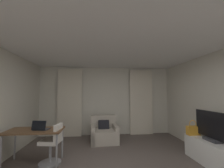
{
  "coord_description": "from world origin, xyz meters",
  "views": [
    {
      "loc": [
        -0.37,
        -2.55,
        1.57
      ],
      "look_at": [
        0.06,
        1.42,
        1.84
      ],
      "focal_mm": 22.67,
      "sensor_mm": 36.0,
      "label": 1
    }
  ],
  "objects_px": {
    "desk_chair": "(52,146)",
    "tv_flatscreen": "(212,127)",
    "tv_console": "(214,154)",
    "handbag_primary": "(193,130)",
    "desk": "(35,133)",
    "armchair": "(104,133)",
    "laptop": "(41,128)"
  },
  "relations": [
    {
      "from": "armchair",
      "to": "laptop",
      "type": "bearing_deg",
      "value": -137.51
    },
    {
      "from": "tv_console",
      "to": "tv_flatscreen",
      "type": "distance_m",
      "value": 0.57
    },
    {
      "from": "desk",
      "to": "tv_flatscreen",
      "type": "height_order",
      "value": "tv_flatscreen"
    },
    {
      "from": "desk_chair",
      "to": "tv_console",
      "type": "xyz_separation_m",
      "value": [
        3.53,
        -0.49,
        -0.13
      ]
    },
    {
      "from": "desk",
      "to": "handbag_primary",
      "type": "height_order",
      "value": "handbag_primary"
    },
    {
      "from": "armchair",
      "to": "tv_console",
      "type": "distance_m",
      "value": 2.96
    },
    {
      "from": "tv_console",
      "to": "handbag_primary",
      "type": "bearing_deg",
      "value": 101.42
    },
    {
      "from": "desk",
      "to": "tv_console",
      "type": "relative_size",
      "value": 0.88
    },
    {
      "from": "tv_flatscreen",
      "to": "tv_console",
      "type": "bearing_deg",
      "value": -90.0
    },
    {
      "from": "tv_flatscreen",
      "to": "armchair",
      "type": "bearing_deg",
      "value": 141.45
    },
    {
      "from": "laptop",
      "to": "tv_flatscreen",
      "type": "bearing_deg",
      "value": -6.93
    },
    {
      "from": "armchair",
      "to": "desk",
      "type": "height_order",
      "value": "armchair"
    },
    {
      "from": "armchair",
      "to": "tv_flatscreen",
      "type": "height_order",
      "value": "tv_flatscreen"
    },
    {
      "from": "handbag_primary",
      "to": "armchair",
      "type": "bearing_deg",
      "value": 148.51
    },
    {
      "from": "desk_chair",
      "to": "tv_flatscreen",
      "type": "xyz_separation_m",
      "value": [
        3.53,
        -0.46,
        0.44
      ]
    },
    {
      "from": "desk",
      "to": "handbag_primary",
      "type": "relative_size",
      "value": 3.26
    },
    {
      "from": "tv_console",
      "to": "handbag_primary",
      "type": "relative_size",
      "value": 3.69
    },
    {
      "from": "tv_console",
      "to": "handbag_primary",
      "type": "height_order",
      "value": "handbag_primary"
    },
    {
      "from": "desk",
      "to": "laptop",
      "type": "relative_size",
      "value": 3.33
    },
    {
      "from": "desk_chair",
      "to": "laptop",
      "type": "bearing_deg",
      "value": 179.71
    },
    {
      "from": "armchair",
      "to": "tv_flatscreen",
      "type": "xyz_separation_m",
      "value": [
        2.3,
        -1.83,
        0.56
      ]
    },
    {
      "from": "desk",
      "to": "tv_flatscreen",
      "type": "distance_m",
      "value": 3.97
    },
    {
      "from": "desk_chair",
      "to": "tv_flatscreen",
      "type": "height_order",
      "value": "tv_flatscreen"
    },
    {
      "from": "armchair",
      "to": "desk_chair",
      "type": "relative_size",
      "value": 1.03
    },
    {
      "from": "laptop",
      "to": "handbag_primary",
      "type": "height_order",
      "value": "laptop"
    },
    {
      "from": "armchair",
      "to": "laptop",
      "type": "relative_size",
      "value": 2.51
    },
    {
      "from": "laptop",
      "to": "tv_console",
      "type": "height_order",
      "value": "laptop"
    },
    {
      "from": "armchair",
      "to": "desk_chair",
      "type": "distance_m",
      "value": 1.85
    },
    {
      "from": "desk",
      "to": "armchair",
      "type": "bearing_deg",
      "value": 38.94
    },
    {
      "from": "desk",
      "to": "tv_flatscreen",
      "type": "xyz_separation_m",
      "value": [
        3.93,
        -0.51,
        0.15
      ]
    },
    {
      "from": "laptop",
      "to": "tv_flatscreen",
      "type": "xyz_separation_m",
      "value": [
        3.8,
        -0.46,
        0.03
      ]
    },
    {
      "from": "armchair",
      "to": "handbag_primary",
      "type": "relative_size",
      "value": 2.46
    }
  ]
}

